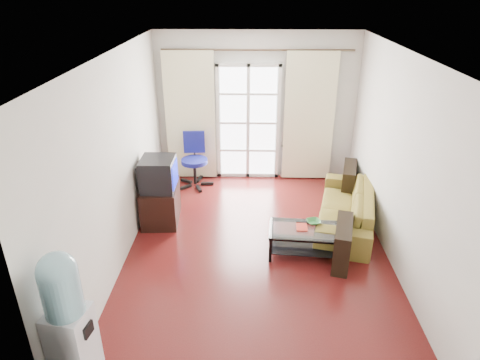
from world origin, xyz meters
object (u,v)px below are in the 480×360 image
sofa (346,208)px  task_chair (195,170)px  tv_stand (161,203)px  crt_tv (157,174)px  coffee_table (304,238)px  water_cooler (70,330)px

sofa → task_chair: task_chair is taller
tv_stand → crt_tv: bearing=-93.9°
sofa → tv_stand: tv_stand is taller
coffee_table → water_cooler: (-2.25, -2.34, 0.58)m
coffee_table → task_chair: task_chair is taller
coffee_table → task_chair: size_ratio=1.03×
sofa → water_cooler: (-2.97, -3.14, 0.54)m
crt_tv → water_cooler: bearing=-91.8°
sofa → crt_tv: bearing=-76.0°
task_chair → water_cooler: bearing=-100.9°
sofa → water_cooler: water_cooler is taller
sofa → crt_tv: crt_tv is taller
coffee_table → tv_stand: (-2.15, 0.87, 0.04)m
sofa → task_chair: 2.83m
sofa → water_cooler: bearing=-29.6°
sofa → task_chair: size_ratio=2.15×
tv_stand → task_chair: (0.38, 1.28, -0.00)m
crt_tv → task_chair: 1.51m
task_chair → tv_stand: bearing=-111.4°
coffee_table → task_chair: bearing=129.3°
sofa → task_chair: (-2.49, 1.35, 0.00)m
sofa → coffee_table: (-0.73, -0.80, -0.04)m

